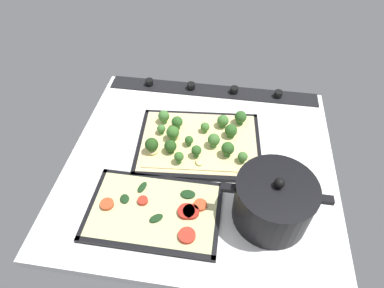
# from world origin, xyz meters

# --- Properties ---
(ground_plane) EXTENTS (0.77, 0.73, 0.03)m
(ground_plane) POSITION_xyz_m (0.00, 0.00, -0.01)
(ground_plane) COLOR white
(stove_control_panel) EXTENTS (0.74, 0.07, 0.03)m
(stove_control_panel) POSITION_xyz_m (0.00, -0.33, 0.01)
(stove_control_panel) COLOR black
(stove_control_panel) RESTS_ON ground_plane
(baking_tray_front) EXTENTS (0.39, 0.30, 0.01)m
(baking_tray_front) POSITION_xyz_m (0.01, -0.06, 0.00)
(baking_tray_front) COLOR black
(baking_tray_front) RESTS_ON ground_plane
(broccoli_pizza) EXTENTS (0.37, 0.28, 0.06)m
(broccoli_pizza) POSITION_xyz_m (0.02, -0.06, 0.02)
(broccoli_pizza) COLOR beige
(broccoli_pizza) RESTS_ON baking_tray_front
(baking_tray_back) EXTENTS (0.34, 0.22, 0.01)m
(baking_tray_back) POSITION_xyz_m (0.09, 0.19, 0.00)
(baking_tray_back) COLOR black
(baking_tray_back) RESTS_ON ground_plane
(veggie_pizza_back) EXTENTS (0.31, 0.19, 0.02)m
(veggie_pizza_back) POSITION_xyz_m (0.09, 0.19, 0.01)
(veggie_pizza_back) COLOR #C1C588
(veggie_pizza_back) RESTS_ON baking_tray_back
(cooking_pot) EXTENTS (0.26, 0.19, 0.15)m
(cooking_pot) POSITION_xyz_m (-0.20, 0.15, 0.06)
(cooking_pot) COLOR black
(cooking_pot) RESTS_ON ground_plane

